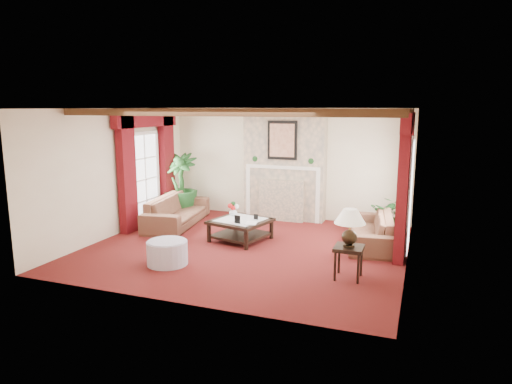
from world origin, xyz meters
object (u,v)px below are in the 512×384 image
at_px(coffee_table, 241,230).
at_px(side_table, 348,262).
at_px(sofa_left, 177,206).
at_px(potted_palm, 180,198).
at_px(ottoman, 167,253).
at_px(sofa_right, 371,224).

bearing_deg(coffee_table, side_table, -16.05).
relative_size(sofa_left, potted_palm, 1.47).
bearing_deg(potted_palm, side_table, -31.54).
height_order(coffee_table, side_table, side_table).
bearing_deg(ottoman, side_table, 7.96).
bearing_deg(side_table, ottoman, -172.04).
height_order(potted_palm, side_table, potted_palm).
bearing_deg(side_table, coffee_table, 150.54).
bearing_deg(coffee_table, ottoman, -96.43).
xyz_separation_m(sofa_right, coffee_table, (-2.56, -0.66, -0.19)).
distance_m(sofa_left, ottoman, 2.79).
height_order(sofa_left, ottoman, sofa_left).
distance_m(sofa_right, ottoman, 4.06).
height_order(sofa_right, potted_palm, potted_palm).
relative_size(sofa_left, ottoman, 3.31).
distance_m(sofa_left, coffee_table, 2.02).
bearing_deg(sofa_right, coffee_table, -82.45).
relative_size(coffee_table, ottoman, 1.49).
distance_m(sofa_left, potted_palm, 0.92).
relative_size(sofa_left, coffee_table, 2.22).
relative_size(sofa_right, potted_palm, 1.34).
bearing_deg(ottoman, sofa_left, 116.42).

